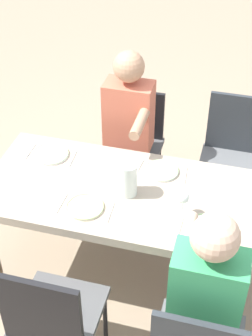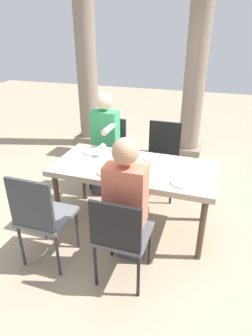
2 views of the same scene
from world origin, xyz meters
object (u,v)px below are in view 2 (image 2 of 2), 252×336
(diner_woman_green, at_px, (127,203))
(wine_glass_0, at_px, (103,147))
(plate_3, at_px, (183,182))
(water_pitcher, at_px, (131,156))
(stone_column_centre, at_px, (196,66))
(chair_mid_south, at_px, (121,234))
(plate_1, at_px, (108,172))
(chair_west_north, at_px, (109,148))
(chair_mid_north, at_px, (162,154))
(plate_2, at_px, (154,159))
(plate_0, at_px, (94,151))
(dining_table, at_px, (134,172))
(diner_man_white, at_px, (104,141))
(stone_column_near, at_px, (86,62))
(chair_west_south, at_px, (41,215))

(diner_woman_green, distance_m, wine_glass_0, 0.92)
(plate_3, height_order, water_pitcher, water_pitcher)
(stone_column_centre, xyz_separation_m, water_pitcher, (-0.37, -2.21, -0.67))
(chair_mid_south, height_order, plate_1, chair_mid_south)
(chair_west_north, height_order, chair_mid_north, chair_mid_north)
(wine_glass_0, bearing_deg, chair_west_north, 106.81)
(plate_2, bearing_deg, chair_west_north, 141.28)
(wine_glass_0, relative_size, water_pitcher, 0.74)
(plate_1, relative_size, water_pitcher, 1.01)
(chair_mid_south, height_order, water_pitcher, water_pitcher)
(chair_west_north, relative_size, diner_woman_green, 0.72)
(stone_column_centre, bearing_deg, plate_2, -94.85)
(plate_0, bearing_deg, chair_mid_south, -56.37)
(stone_column_centre, xyz_separation_m, plate_3, (0.21, -2.44, -0.76))
(dining_table, xyz_separation_m, plate_1, (-0.20, -0.23, 0.08))
(dining_table, xyz_separation_m, chair_mid_south, (0.14, -0.82, -0.15))
(dining_table, relative_size, plate_2, 7.65)
(plate_3, bearing_deg, dining_table, 158.49)
(dining_table, relative_size, plate_0, 6.80)
(diner_woman_green, xyz_separation_m, diner_man_white, (-0.74, 1.29, 0.01))
(stone_column_near, relative_size, plate_1, 13.90)
(chair_mid_south, xyz_separation_m, plate_1, (-0.34, 0.59, 0.23))
(water_pitcher, bearing_deg, chair_west_south, -123.81)
(dining_table, distance_m, chair_west_north, 1.04)
(stone_column_near, bearing_deg, water_pitcher, -55.63)
(chair_west_south, relative_size, water_pitcher, 4.40)
(chair_west_north, bearing_deg, chair_mid_north, 0.17)
(chair_west_south, xyz_separation_m, water_pitcher, (0.57, 0.84, 0.29))
(stone_column_centre, height_order, plate_3, stone_column_centre)
(stone_column_near, bearing_deg, wine_glass_0, -61.21)
(chair_mid_south, bearing_deg, diner_man_white, 116.72)
(chair_west_south, height_order, plate_0, chair_west_south)
(chair_west_south, xyz_separation_m, plate_1, (0.41, 0.59, 0.20))
(chair_mid_north, relative_size, stone_column_near, 0.31)
(stone_column_centre, bearing_deg, chair_mid_south, -93.63)
(chair_mid_south, relative_size, diner_woman_green, 0.67)
(dining_table, distance_m, plate_0, 0.59)
(dining_table, height_order, wine_glass_0, wine_glass_0)
(diner_woman_green, xyz_separation_m, plate_2, (0.03, 0.84, 0.04))
(plate_2, distance_m, water_pitcher, 0.30)
(plate_3, bearing_deg, wine_glass_0, 160.92)
(diner_man_white, xyz_separation_m, stone_column_near, (-0.95, 1.57, 0.79))
(dining_table, relative_size, chair_west_south, 1.77)
(chair_west_north, distance_m, diner_woman_green, 1.65)
(chair_west_south, bearing_deg, plate_3, 28.13)
(water_pitcher, bearing_deg, plate_2, 43.98)
(chair_mid_south, height_order, stone_column_near, stone_column_near)
(dining_table, xyz_separation_m, chair_west_south, (-0.61, -0.83, -0.12))
(chair_west_south, xyz_separation_m, diner_man_white, (0.00, 1.48, 0.17))
(stone_column_near, bearing_deg, chair_west_south, -72.79)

